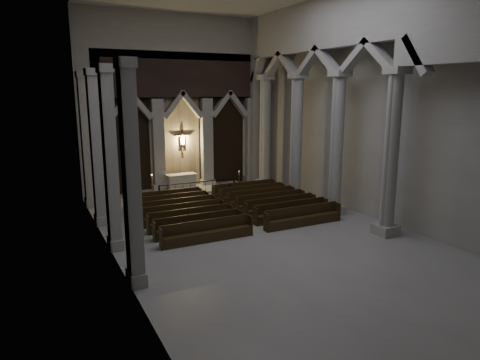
{
  "coord_description": "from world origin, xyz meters",
  "views": [
    {
      "loc": [
        -9.87,
        -17.23,
        6.97
      ],
      "look_at": [
        0.24,
        3.0,
        2.2
      ],
      "focal_mm": 32.0,
      "sensor_mm": 36.0,
      "label": 1
    }
  ],
  "objects": [
    {
      "name": "sanctuary_wall",
      "position": [
        0.0,
        11.54,
        6.62
      ],
      "size": [
        14.0,
        0.77,
        12.0
      ],
      "color": "#A8A59D",
      "rests_on": "ground"
    },
    {
      "name": "sanctuary_step",
      "position": [
        0.0,
        10.6,
        0.07
      ],
      "size": [
        8.5,
        2.6,
        0.15
      ],
      "primitive_type": "cube",
      "color": "#A8A59D",
      "rests_on": "ground"
    },
    {
      "name": "altar_rail",
      "position": [
        0.0,
        8.74,
        0.7
      ],
      "size": [
        5.38,
        0.09,
        1.06
      ],
      "color": "black",
      "rests_on": "ground"
    },
    {
      "name": "candle_stand_right",
      "position": [
        3.36,
        9.39,
        0.36
      ],
      "size": [
        0.23,
        0.23,
        1.34
      ],
      "color": "olive",
      "rests_on": "ground"
    },
    {
      "name": "candle_stand_left",
      "position": [
        -2.8,
        9.81,
        0.43
      ],
      "size": [
        0.27,
        0.27,
        1.58
      ],
      "color": "olive",
      "rests_on": "ground"
    },
    {
      "name": "pews",
      "position": [
        -0.0,
        3.89,
        0.33
      ],
      "size": [
        9.95,
        7.2,
        1.01
      ],
      "color": "black",
      "rests_on": "ground"
    },
    {
      "name": "altar",
      "position": [
        -0.43,
        10.86,
        0.69
      ],
      "size": [
        2.11,
        0.84,
        1.07
      ],
      "color": "#BBB4A4",
      "rests_on": "sanctuary_step"
    },
    {
      "name": "room",
      "position": [
        0.0,
        0.0,
        7.6
      ],
      "size": [
        24.0,
        24.1,
        12.0
      ],
      "color": "#9B9893",
      "rests_on": "ground"
    },
    {
      "name": "worshipper",
      "position": [
        1.48,
        6.93,
        0.57
      ],
      "size": [
        0.47,
        0.37,
        1.15
      ],
      "primitive_type": "imported",
      "rotation": [
        0.0,
        0.0,
        0.24
      ],
      "color": "black",
      "rests_on": "ground"
    },
    {
      "name": "left_pilasters",
      "position": [
        -6.75,
        3.5,
        3.91
      ],
      "size": [
        0.6,
        13.0,
        8.03
      ],
      "color": "#A8A59D",
      "rests_on": "ground"
    },
    {
      "name": "right_arcade",
      "position": [
        5.5,
        1.33,
        7.83
      ],
      "size": [
        1.0,
        24.0,
        12.0
      ],
      "color": "#A8A59D",
      "rests_on": "ground"
    }
  ]
}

